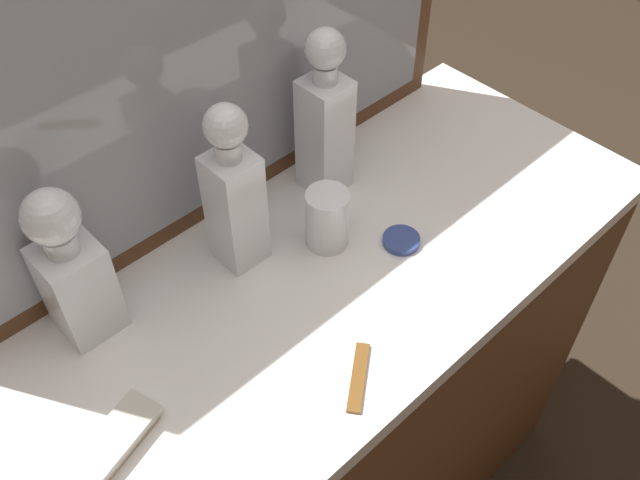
{
  "coord_description": "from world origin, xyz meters",
  "views": [
    {
      "loc": [
        -0.5,
        -0.53,
        1.8
      ],
      "look_at": [
        0.0,
        0.0,
        1.02
      ],
      "focal_mm": 39.58,
      "sensor_mm": 36.0,
      "label": 1
    }
  ],
  "objects_px": {
    "crystal_decanter_far_right": "(74,277)",
    "crystal_decanter_rear": "(325,127)",
    "silver_brush_center": "(110,447)",
    "crystal_tumbler_left": "(327,221)",
    "tortoiseshell_comb": "(358,377)",
    "crystal_decanter_far_left": "(235,202)",
    "porcelain_dish": "(401,240)"
  },
  "relations": [
    {
      "from": "crystal_decanter_far_right",
      "to": "tortoiseshell_comb",
      "type": "relative_size",
      "value": 2.57
    },
    {
      "from": "crystal_decanter_far_left",
      "to": "crystal_tumbler_left",
      "type": "height_order",
      "value": "crystal_decanter_far_left"
    },
    {
      "from": "crystal_decanter_rear",
      "to": "crystal_tumbler_left",
      "type": "xyz_separation_m",
      "value": [
        -0.1,
        -0.11,
        -0.08
      ]
    },
    {
      "from": "crystal_decanter_far_left",
      "to": "crystal_tumbler_left",
      "type": "bearing_deg",
      "value": -31.55
    },
    {
      "from": "crystal_tumbler_left",
      "to": "tortoiseshell_comb",
      "type": "xyz_separation_m",
      "value": [
        -0.15,
        -0.22,
        -0.05
      ]
    },
    {
      "from": "silver_brush_center",
      "to": "tortoiseshell_comb",
      "type": "height_order",
      "value": "silver_brush_center"
    },
    {
      "from": "crystal_decanter_far_right",
      "to": "silver_brush_center",
      "type": "height_order",
      "value": "crystal_decanter_far_right"
    },
    {
      "from": "crystal_decanter_rear",
      "to": "tortoiseshell_comb",
      "type": "height_order",
      "value": "crystal_decanter_rear"
    },
    {
      "from": "silver_brush_center",
      "to": "crystal_tumbler_left",
      "type": "bearing_deg",
      "value": 9.62
    },
    {
      "from": "crystal_decanter_far_left",
      "to": "porcelain_dish",
      "type": "distance_m",
      "value": 0.29
    },
    {
      "from": "crystal_decanter_rear",
      "to": "crystal_tumbler_left",
      "type": "height_order",
      "value": "crystal_decanter_rear"
    },
    {
      "from": "crystal_decanter_far_right",
      "to": "tortoiseshell_comb",
      "type": "height_order",
      "value": "crystal_decanter_far_right"
    },
    {
      "from": "crystal_tumbler_left",
      "to": "porcelain_dish",
      "type": "height_order",
      "value": "crystal_tumbler_left"
    },
    {
      "from": "crystal_decanter_far_right",
      "to": "crystal_tumbler_left",
      "type": "distance_m",
      "value": 0.4
    },
    {
      "from": "silver_brush_center",
      "to": "porcelain_dish",
      "type": "xyz_separation_m",
      "value": [
        0.55,
        -0.01,
        -0.01
      ]
    },
    {
      "from": "crystal_decanter_far_right",
      "to": "crystal_decanter_rear",
      "type": "bearing_deg",
      "value": -1.91
    },
    {
      "from": "crystal_tumbler_left",
      "to": "crystal_decanter_far_left",
      "type": "bearing_deg",
      "value": 148.45
    },
    {
      "from": "tortoiseshell_comb",
      "to": "crystal_decanter_far_left",
      "type": "bearing_deg",
      "value": 84.43
    },
    {
      "from": "crystal_decanter_far_left",
      "to": "crystal_decanter_far_right",
      "type": "distance_m",
      "value": 0.26
    },
    {
      "from": "crystal_decanter_far_left",
      "to": "crystal_tumbler_left",
      "type": "relative_size",
      "value": 2.81
    },
    {
      "from": "silver_brush_center",
      "to": "crystal_decanter_far_right",
      "type": "bearing_deg",
      "value": 65.6
    },
    {
      "from": "crystal_decanter_far_right",
      "to": "crystal_tumbler_left",
      "type": "bearing_deg",
      "value": -18.11
    },
    {
      "from": "crystal_decanter_rear",
      "to": "crystal_decanter_far_right",
      "type": "height_order",
      "value": "crystal_decanter_rear"
    },
    {
      "from": "crystal_decanter_far_left",
      "to": "crystal_tumbler_left",
      "type": "distance_m",
      "value": 0.16
    },
    {
      "from": "crystal_decanter_rear",
      "to": "tortoiseshell_comb",
      "type": "xyz_separation_m",
      "value": [
        -0.25,
        -0.33,
        -0.12
      ]
    },
    {
      "from": "crystal_decanter_rear",
      "to": "tortoiseshell_comb",
      "type": "distance_m",
      "value": 0.43
    },
    {
      "from": "silver_brush_center",
      "to": "crystal_decanter_rear",
      "type": "bearing_deg",
      "value": 18.28
    },
    {
      "from": "porcelain_dish",
      "to": "tortoiseshell_comb",
      "type": "xyz_separation_m",
      "value": [
        -0.24,
        -0.13,
        -0.0
      ]
    },
    {
      "from": "crystal_decanter_far_right",
      "to": "crystal_tumbler_left",
      "type": "relative_size",
      "value": 2.51
    },
    {
      "from": "crystal_decanter_far_right",
      "to": "silver_brush_center",
      "type": "xyz_separation_m",
      "value": [
        -0.09,
        -0.2,
        -0.09
      ]
    },
    {
      "from": "crystal_decanter_far_right",
      "to": "porcelain_dish",
      "type": "distance_m",
      "value": 0.52
    },
    {
      "from": "silver_brush_center",
      "to": "porcelain_dish",
      "type": "relative_size",
      "value": 2.62
    }
  ]
}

